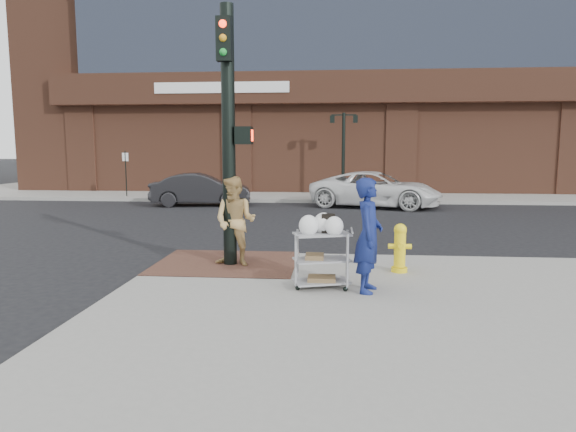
# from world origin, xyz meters

# --- Properties ---
(ground) EXTENTS (220.00, 220.00, 0.00)m
(ground) POSITION_xyz_m (0.00, 0.00, 0.00)
(ground) COLOR black
(ground) RESTS_ON ground
(sidewalk_far) EXTENTS (65.00, 36.00, 0.15)m
(sidewalk_far) POSITION_xyz_m (12.50, 32.00, 0.07)
(sidewalk_far) COLOR gray
(sidewalk_far) RESTS_ON ground
(brick_curb_ramp) EXTENTS (2.80, 2.40, 0.01)m
(brick_curb_ramp) POSITION_xyz_m (-0.60, 0.90, 0.16)
(brick_curb_ramp) COLOR #4D2D24
(brick_curb_ramp) RESTS_ON sidewalk_near
(lamp_post) EXTENTS (1.32, 0.22, 4.00)m
(lamp_post) POSITION_xyz_m (2.00, 16.00, 2.62)
(lamp_post) COLOR black
(lamp_post) RESTS_ON sidewalk_far
(parking_sign) EXTENTS (0.05, 0.05, 2.20)m
(parking_sign) POSITION_xyz_m (-8.50, 15.00, 1.25)
(parking_sign) COLOR black
(parking_sign) RESTS_ON sidewalk_far
(traffic_signal_pole) EXTENTS (0.61, 0.51, 5.00)m
(traffic_signal_pole) POSITION_xyz_m (-0.48, 0.77, 2.83)
(traffic_signal_pole) COLOR black
(traffic_signal_pole) RESTS_ON sidewalk_near
(woman_blue) EXTENTS (0.56, 0.74, 1.84)m
(woman_blue) POSITION_xyz_m (2.11, -0.95, 1.07)
(woman_blue) COLOR navy
(woman_blue) RESTS_ON sidewalk_near
(pedestrian_tan) EXTENTS (0.97, 0.83, 1.77)m
(pedestrian_tan) POSITION_xyz_m (-0.37, 0.71, 1.03)
(pedestrian_tan) COLOR tan
(pedestrian_tan) RESTS_ON sidewalk_near
(sedan_dark) EXTENTS (4.42, 2.10, 1.40)m
(sedan_dark) POSITION_xyz_m (-4.16, 12.53, 0.70)
(sedan_dark) COLOR black
(sedan_dark) RESTS_ON ground
(minivan_white) EXTENTS (5.86, 3.83, 1.50)m
(minivan_white) POSITION_xyz_m (3.32, 12.57, 0.75)
(minivan_white) COLOR white
(minivan_white) RESTS_ON ground
(utility_cart) EXTENTS (1.00, 0.74, 1.24)m
(utility_cart) POSITION_xyz_m (1.36, -0.80, 0.71)
(utility_cart) COLOR #939398
(utility_cart) RESTS_ON sidewalk_near
(fire_hydrant) EXTENTS (0.43, 0.30, 0.92)m
(fire_hydrant) POSITION_xyz_m (2.79, 0.45, 0.62)
(fire_hydrant) COLOR yellow
(fire_hydrant) RESTS_ON sidewalk_near
(newsbox_red) EXTENTS (0.48, 0.47, 0.90)m
(newsbox_red) POSITION_xyz_m (-6.26, 15.36, 0.60)
(newsbox_red) COLOR maroon
(newsbox_red) RESTS_ON sidewalk_far
(newsbox_yellow) EXTENTS (0.48, 0.46, 0.90)m
(newsbox_yellow) POSITION_xyz_m (-4.76, 14.84, 0.60)
(newsbox_yellow) COLOR yellow
(newsbox_yellow) RESTS_ON sidewalk_far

